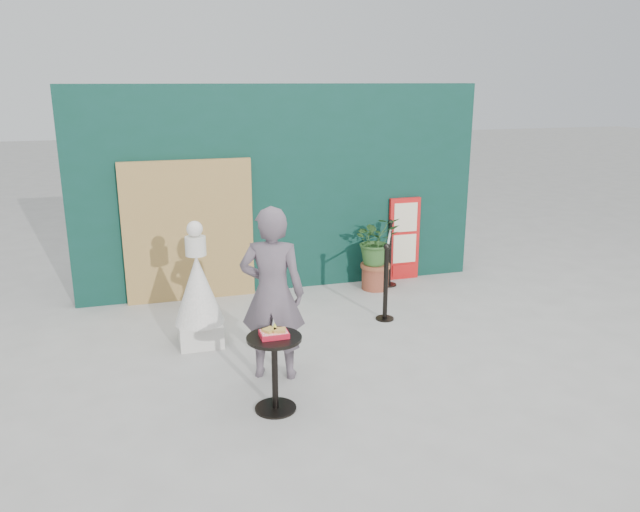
{
  "coord_description": "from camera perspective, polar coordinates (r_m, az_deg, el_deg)",
  "views": [
    {
      "loc": [
        -2.07,
        -5.73,
        3.05
      ],
      "look_at": [
        0.0,
        1.2,
        1.0
      ],
      "focal_mm": 35.0,
      "sensor_mm": 36.0,
      "label": 1
    }
  ],
  "objects": [
    {
      "name": "statue",
      "position": [
        7.46,
        -11.07,
        -3.53
      ],
      "size": [
        0.59,
        0.59,
        1.5
      ],
      "color": "silver",
      "rests_on": "ground"
    },
    {
      "name": "ground",
      "position": [
        6.81,
        2.95,
        -10.79
      ],
      "size": [
        60.0,
        60.0,
        0.0
      ],
      "primitive_type": "plane",
      "color": "#ADAAA5",
      "rests_on": "ground"
    },
    {
      "name": "cafe_table",
      "position": [
        5.95,
        -4.17,
        -9.6
      ],
      "size": [
        0.52,
        0.52,
        0.75
      ],
      "color": "black",
      "rests_on": "ground"
    },
    {
      "name": "woman",
      "position": [
        6.46,
        -4.38,
        -3.45
      ],
      "size": [
        0.78,
        0.65,
        1.84
      ],
      "primitive_type": "imported",
      "rotation": [
        0.0,
        0.0,
        2.79
      ],
      "color": "#61535E",
      "rests_on": "ground"
    },
    {
      "name": "bamboo_fence",
      "position": [
        8.93,
        -11.9,
        2.21
      ],
      "size": [
        1.8,
        0.08,
        2.0
      ],
      "primitive_type": "cube",
      "color": "tan",
      "rests_on": "ground"
    },
    {
      "name": "food_basket",
      "position": [
        5.84,
        -4.22,
        -7.02
      ],
      "size": [
        0.26,
        0.19,
        0.11
      ],
      "color": "red",
      "rests_on": "cafe_table"
    },
    {
      "name": "menu_board",
      "position": [
        9.85,
        7.69,
        1.56
      ],
      "size": [
        0.5,
        0.07,
        1.3
      ],
      "color": "red",
      "rests_on": "ground"
    },
    {
      "name": "back_wall",
      "position": [
        9.25,
        -3.49,
        6.14
      ],
      "size": [
        6.0,
        0.3,
        3.0
      ],
      "primitive_type": "cube",
      "color": "#0B3228",
      "rests_on": "ground"
    },
    {
      "name": "stanchion_barrier",
      "position": [
        8.84,
        6.22,
        -1.08
      ],
      "size": [
        0.84,
        1.54,
        1.03
      ],
      "color": "black",
      "rests_on": "ground"
    },
    {
      "name": "planter",
      "position": [
        9.3,
        5.13,
        0.83
      ],
      "size": [
        0.66,
        0.57,
        1.13
      ],
      "color": "brown",
      "rests_on": "ground"
    }
  ]
}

